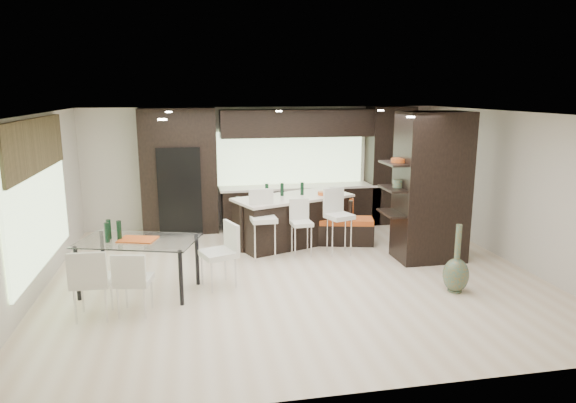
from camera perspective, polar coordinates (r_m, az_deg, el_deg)
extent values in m
plane|color=beige|center=(8.75, 0.75, -8.21)|extent=(8.00, 8.00, 0.00)
cube|color=beige|center=(11.77, -2.68, 3.89)|extent=(8.00, 0.02, 2.70)
cube|color=beige|center=(8.53, -26.55, -0.60)|extent=(0.02, 7.00, 2.70)
cube|color=beige|center=(9.97, 23.92, 1.33)|extent=(0.02, 7.00, 2.70)
cube|color=white|center=(8.21, 0.80, 9.75)|extent=(8.00, 7.00, 0.02)
cube|color=#B2D199|center=(8.71, -25.96, -0.30)|extent=(0.04, 3.20, 1.90)
cube|color=#B2D199|center=(11.81, 0.23, 4.91)|extent=(3.40, 0.04, 1.20)
cube|color=brown|center=(8.57, -26.32, 5.59)|extent=(0.08, 3.00, 0.80)
cube|color=white|center=(8.45, 0.46, 9.69)|extent=(4.00, 3.00, 0.02)
cube|color=black|center=(11.53, 0.02, 3.73)|extent=(6.80, 0.68, 2.70)
cube|color=black|center=(11.35, -11.92, 1.27)|extent=(0.90, 0.68, 1.90)
cube|color=black|center=(9.60, 15.67, 1.54)|extent=(1.20, 0.80, 2.70)
cube|color=black|center=(10.39, 0.57, -2.06)|extent=(2.56, 1.79, 0.98)
cube|color=silver|center=(9.47, -2.73, -3.34)|extent=(0.47, 0.47, 1.03)
cube|color=silver|center=(9.65, 1.51, -3.56)|extent=(0.40, 0.40, 0.86)
cube|color=silver|center=(9.78, 5.70, -2.95)|extent=(0.57, 0.57, 1.01)
cube|color=black|center=(10.50, 5.69, -3.24)|extent=(1.46, 0.85, 0.53)
cube|color=white|center=(8.25, -16.17, -6.91)|extent=(1.95, 1.46, 0.84)
cube|color=silver|center=(7.50, -16.70, -8.84)|extent=(0.54, 0.54, 0.85)
cube|color=silver|center=(7.55, -20.88, -8.71)|extent=(0.52, 0.52, 0.92)
cube|color=silver|center=(8.20, -7.74, -6.25)|extent=(0.65, 0.65, 0.94)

